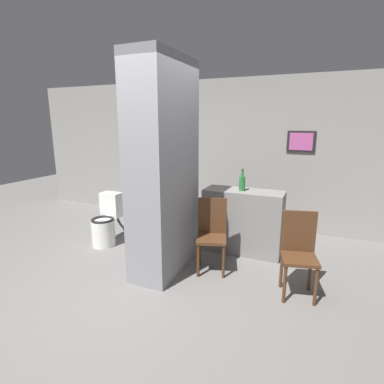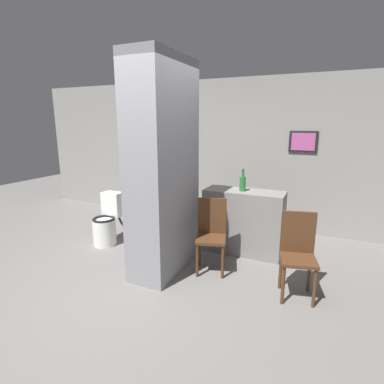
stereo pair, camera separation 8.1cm
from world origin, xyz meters
TOP-DOWN VIEW (x-y plane):
  - ground_plane at (0.00, 0.00)m, footprint 14.00×14.00m
  - wall_back at (-0.00, 2.63)m, footprint 8.00×0.09m
  - pillar_center at (0.08, 0.53)m, footprint 0.51×1.06m
  - counter_shelf at (0.86, 1.44)m, footprint 1.12×0.44m
  - toilet at (-1.15, 0.87)m, footprint 0.35×0.51m
  - chair_near_pillar at (0.64, 0.74)m, footprint 0.45×0.45m
  - chair_by_doorway at (1.69, 0.59)m, footprint 0.44×0.44m
  - bicycle at (-0.54, 1.41)m, footprint 1.67×0.42m
  - bottle_tall at (0.84, 1.41)m, footprint 0.09×0.09m

SIDE VIEW (x-z plane):
  - ground_plane at x=0.00m, z-range 0.00..0.00m
  - bicycle at x=-0.54m, z-range -0.01..0.67m
  - toilet at x=-1.15m, z-range -0.06..0.73m
  - counter_shelf at x=0.86m, z-range 0.00..0.92m
  - chair_near_pillar at x=0.64m, z-range 0.04..0.96m
  - chair_by_doorway at x=1.69m, z-range 0.04..0.96m
  - bottle_tall at x=0.84m, z-range 0.87..1.19m
  - pillar_center at x=0.08m, z-range 0.00..2.60m
  - wall_back at x=0.00m, z-range 0.00..2.60m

